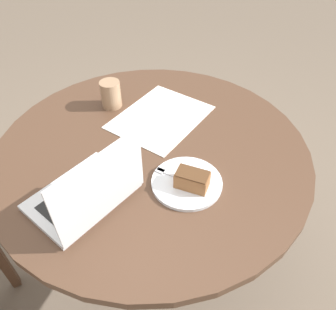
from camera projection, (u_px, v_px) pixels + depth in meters
name	position (u px, v px, depth m)	size (l,w,h in m)	color
ground_plane	(157.00, 257.00, 1.67)	(12.00, 12.00, 0.00)	#6B5B4C
dining_table	(153.00, 175.00, 1.25)	(1.10, 1.10, 0.76)	#4C3323
paper_document	(161.00, 117.00, 1.27)	(0.40, 0.34, 0.00)	white
plate	(187.00, 182.00, 1.02)	(0.22, 0.22, 0.01)	silver
cake_slice	(192.00, 180.00, 0.98)	(0.07, 0.10, 0.05)	brown
fork	(175.00, 176.00, 1.03)	(0.03, 0.17, 0.00)	silver
coffee_glass	(111.00, 94.00, 1.30)	(0.08, 0.08, 0.11)	#997556
laptop	(87.00, 193.00, 0.94)	(0.34, 0.28, 0.24)	silver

